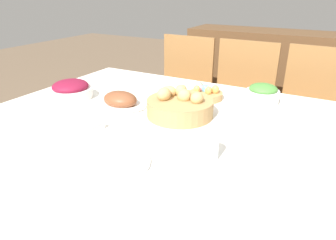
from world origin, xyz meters
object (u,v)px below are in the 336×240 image
chair_far_center (238,105)px  knife (151,177)px  egg_basket (205,93)px  green_salad_bowl (263,94)px  ham_platter (120,101)px  fork (75,152)px  sideboard (262,82)px  bread_basket (180,106)px  butter_dish (87,125)px  spoon (160,180)px  dinner_plate (110,163)px  drinking_cup (208,147)px  beet_salad_bowl (71,90)px  chair_far_left (180,94)px  chair_far_right (309,117)px

chair_far_center → knife: chair_far_center is taller
egg_basket → green_salad_bowl: bearing=13.9°
ham_platter → fork: (0.14, -0.44, -0.02)m
chair_far_center → sideboard: (-0.00, 0.78, -0.04)m
bread_basket → green_salad_bowl: bread_basket is taller
chair_far_center → sideboard: size_ratio=0.69×
bread_basket → butter_dish: 0.40m
ham_platter → spoon: ham_platter is taller
dinner_plate → butter_dish: bearing=146.7°
bread_basket → green_salad_bowl: 0.44m
spoon → drinking_cup: 0.21m
knife → drinking_cup: bearing=62.1°
spoon → egg_basket: bearing=101.2°
chair_far_center → dinner_plate: (-0.04, -1.34, 0.24)m
ham_platter → fork: 0.46m
dinner_plate → drinking_cup: size_ratio=3.00×
egg_basket → beet_salad_bowl: 0.69m
drinking_cup → sideboard: bearing=96.6°
green_salad_bowl → fork: (-0.45, -0.80, -0.05)m
dinner_plate → fork: size_ratio=1.61×
ham_platter → drinking_cup: bearing=-24.7°
chair_far_left → egg_basket: chair_far_left is taller
ham_platter → dinner_plate: size_ratio=1.04×
ham_platter → dinner_plate: (0.29, -0.44, -0.02)m
egg_basket → spoon: size_ratio=1.07×
ham_platter → drinking_cup: (0.55, -0.25, 0.02)m
chair_far_right → dinner_plate: (-0.50, -1.34, 0.24)m
egg_basket → beet_salad_bowl: bearing=-151.9°
ham_platter → beet_salad_bowl: (-0.29, -0.03, 0.02)m
beet_salad_bowl → drinking_cup: bearing=-14.6°
chair_far_right → fork: 1.51m
spoon → butter_dish: 0.47m
spoon → butter_dish: (-0.44, 0.17, 0.01)m
bread_basket → butter_dish: bread_basket is taller
sideboard → chair_far_left: bearing=-120.2°
sideboard → bread_basket: sideboard is taller
egg_basket → butter_dish: 0.63m
sideboard → egg_basket: bearing=-90.4°
egg_basket → drinking_cup: bearing=-66.9°
ham_platter → egg_basket: bearing=42.4°
chair_far_left → spoon: size_ratio=5.75×
beet_salad_bowl → dinner_plate: bearing=-35.0°
bread_basket → spoon: 0.51m
drinking_cup → bread_basket: bearing=131.2°
green_salad_bowl → butter_dish: (-0.55, -0.64, -0.03)m
fork → drinking_cup: 0.45m
knife → fork: bearing=-179.0°
knife → butter_dish: (-0.41, 0.17, 0.01)m
chair_far_center → knife: size_ratio=5.75×
sideboard → butter_dish: sideboard is taller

